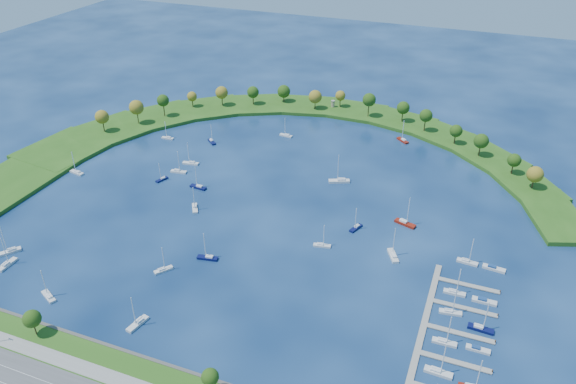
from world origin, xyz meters
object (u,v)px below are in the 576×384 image
(moored_boat_9, at_px, (162,179))
(moored_boat_19, at_px, (405,223))
(moored_boat_13, at_px, (286,135))
(docked_boat_10, at_px, (467,261))
(moored_boat_14, at_px, (195,208))
(docked_boat_8, at_px, (454,292))
(moored_boat_12, at_px, (339,180))
(moored_boat_0, at_px, (48,296))
(moored_boat_8, at_px, (168,137))
(docked_boat_2, at_px, (438,371))
(moored_boat_2, at_px, (403,140))
(moored_boat_4, at_px, (178,171))
(moored_boat_16, at_px, (77,172))
(docked_boat_6, at_px, (450,311))
(docked_boat_7, at_px, (481,328))
(moored_boat_10, at_px, (138,323))
(moored_boat_11, at_px, (212,141))
(moored_boat_18, at_px, (191,163))
(moored_boat_17, at_px, (356,227))
(dock_system, at_px, (443,343))
(moored_boat_15, at_px, (322,245))
(docked_boat_4, at_px, (444,341))
(moored_boat_5, at_px, (198,186))
(docked_boat_11, at_px, (494,268))
(moored_boat_6, at_px, (163,269))
(docked_boat_5, at_px, (478,349))
(moored_boat_20, at_px, (208,257))
(moored_boat_3, at_px, (393,255))
(docked_boat_9, at_px, (484,301))
(moored_boat_1, at_px, (7,264))
(moored_boat_7, at_px, (10,251))
(harbor_tower, at_px, (333,104))

(moored_boat_9, bearing_deg, moored_boat_19, 112.26)
(moored_boat_13, bearing_deg, docked_boat_10, 149.84)
(moored_boat_14, relative_size, docked_boat_8, 1.03)
(moored_boat_12, xyz_separation_m, docked_boat_8, (62.93, -63.71, -0.11))
(moored_boat_0, xyz_separation_m, moored_boat_8, (-32.40, 131.61, -0.04))
(moored_boat_13, distance_m, docked_boat_2, 178.80)
(moored_boat_2, relative_size, moored_boat_9, 1.26)
(moored_boat_4, distance_m, docked_boat_10, 145.95)
(moored_boat_16, xyz_separation_m, docked_boat_6, (188.99, -34.77, -0.02))
(moored_boat_19, bearing_deg, docked_boat_7, -37.37)
(moored_boat_4, distance_m, moored_boat_10, 108.13)
(docked_boat_2, bearing_deg, moored_boat_19, 110.69)
(moored_boat_11, height_order, moored_boat_13, moored_boat_11)
(moored_boat_18, xyz_separation_m, docked_boat_7, (150.99, -69.08, 0.01))
(moored_boat_10, height_order, moored_boat_17, moored_boat_10)
(dock_system, bearing_deg, moored_boat_15, 145.77)
(moored_boat_9, xyz_separation_m, docked_boat_2, (145.21, -73.08, 0.08))
(moored_boat_10, distance_m, moored_boat_18, 117.10)
(docked_boat_2, bearing_deg, moored_boat_12, 123.86)
(docked_boat_4, bearing_deg, moored_boat_5, 153.62)
(moored_boat_12, distance_m, docked_boat_11, 87.07)
(moored_boat_4, height_order, moored_boat_15, moored_boat_4)
(dock_system, bearing_deg, docked_boat_10, 86.80)
(moored_boat_6, xyz_separation_m, docked_boat_5, (116.26, 2.12, -0.30))
(moored_boat_10, xyz_separation_m, moored_boat_13, (-8.92, 159.25, -0.04))
(moored_boat_14, xyz_separation_m, moored_boat_20, (23.12, -30.51, 0.01))
(docked_boat_5, bearing_deg, moored_boat_0, -167.58)
(moored_boat_0, relative_size, docked_boat_8, 1.04)
(dock_system, distance_m, moored_boat_9, 156.98)
(moored_boat_3, bearing_deg, moored_boat_15, 69.77)
(dock_system, relative_size, moored_boat_18, 6.62)
(moored_boat_3, distance_m, moored_boat_17, 23.51)
(moored_boat_17, distance_m, docked_boat_9, 61.79)
(moored_boat_12, bearing_deg, moored_boat_1, 23.75)
(moored_boat_5, bearing_deg, moored_boat_1, 69.54)
(moored_boat_19, bearing_deg, docked_boat_10, -13.99)
(moored_boat_12, height_order, docked_boat_11, moored_boat_12)
(moored_boat_17, relative_size, moored_boat_19, 0.76)
(moored_boat_12, distance_m, moored_boat_16, 132.24)
(moored_boat_18, bearing_deg, dock_system, 140.76)
(moored_boat_18, xyz_separation_m, docked_boat_6, (140.51, -64.64, -0.03))
(dock_system, distance_m, docked_boat_9, 27.93)
(moored_boat_0, bearing_deg, moored_boat_8, -50.05)
(moored_boat_20, bearing_deg, moored_boat_2, -120.30)
(moored_boat_14, bearing_deg, docked_boat_5, 39.69)
(moored_boat_6, xyz_separation_m, docked_boat_2, (105.79, -12.15, 0.05))
(dock_system, xyz_separation_m, moored_boat_3, (-25.25, 40.23, 0.60))
(moored_boat_0, height_order, moored_boat_7, moored_boat_7)
(harbor_tower, relative_size, docked_boat_9, 0.50)
(moored_boat_0, xyz_separation_m, moored_boat_17, (91.47, 83.06, -0.04))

